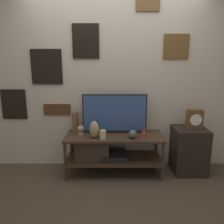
{
  "coord_description": "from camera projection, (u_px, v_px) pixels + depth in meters",
  "views": [
    {
      "loc": [
        -0.03,
        -2.6,
        1.56
      ],
      "look_at": [
        -0.04,
        0.3,
        0.9
      ],
      "focal_mm": 35.0,
      "sensor_mm": 36.0,
      "label": 1
    }
  ],
  "objects": [
    {
      "name": "side_table",
      "position": [
        190.0,
        150.0,
        3.14
      ],
      "size": [
        0.45,
        0.43,
        0.65
      ],
      "color": "black",
      "rests_on": "ground_plane"
    },
    {
      "name": "wall_back",
      "position": [
        114.0,
        77.0,
        3.17
      ],
      "size": [
        6.4,
        0.08,
        2.7
      ],
      "color": "beige",
      "rests_on": "ground_plane"
    },
    {
      "name": "vase_slim_bronze",
      "position": [
        145.0,
        131.0,
        2.93
      ],
      "size": [
        0.1,
        0.1,
        0.19
      ],
      "color": "brown",
      "rests_on": "media_console"
    },
    {
      "name": "vase_tall_ceramic",
      "position": [
        76.0,
        122.0,
        3.18
      ],
      "size": [
        0.09,
        0.09,
        0.29
      ],
      "color": "brown",
      "rests_on": "media_console"
    },
    {
      "name": "media_console",
      "position": [
        106.0,
        149.0,
        3.1
      ],
      "size": [
        1.35,
        0.52,
        0.57
      ],
      "color": "#422D1E",
      "rests_on": "ground_plane"
    },
    {
      "name": "vase_urn_stoneware",
      "position": [
        95.0,
        129.0,
        2.93
      ],
      "size": [
        0.13,
        0.13,
        0.23
      ],
      "color": "tan",
      "rests_on": "media_console"
    },
    {
      "name": "television",
      "position": [
        115.0,
        113.0,
        3.1
      ],
      "size": [
        0.91,
        0.05,
        0.56
      ],
      "color": "black",
      "rests_on": "media_console"
    },
    {
      "name": "candle_jar",
      "position": [
        104.0,
        135.0,
        2.9
      ],
      "size": [
        0.09,
        0.09,
        0.12
      ],
      "color": "beige",
      "rests_on": "media_console"
    },
    {
      "name": "vase_round_glass",
      "position": [
        133.0,
        134.0,
        2.91
      ],
      "size": [
        0.12,
        0.12,
        0.12
      ],
      "color": "#4C5647",
      "rests_on": "media_console"
    },
    {
      "name": "mantel_clock",
      "position": [
        196.0,
        119.0,
        3.04
      ],
      "size": [
        0.22,
        0.11,
        0.27
      ],
      "color": "brown",
      "rests_on": "side_table"
    },
    {
      "name": "ground_plane",
      "position": [
        115.0,
        183.0,
        2.89
      ],
      "size": [
        12.0,
        12.0,
        0.0
      ],
      "primitive_type": "plane",
      "color": "#4C3D2D"
    },
    {
      "name": "decorative_bust",
      "position": [
        82.0,
        130.0,
        3.05
      ],
      "size": [
        0.09,
        0.09,
        0.14
      ],
      "color": "tan",
      "rests_on": "media_console"
    }
  ]
}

